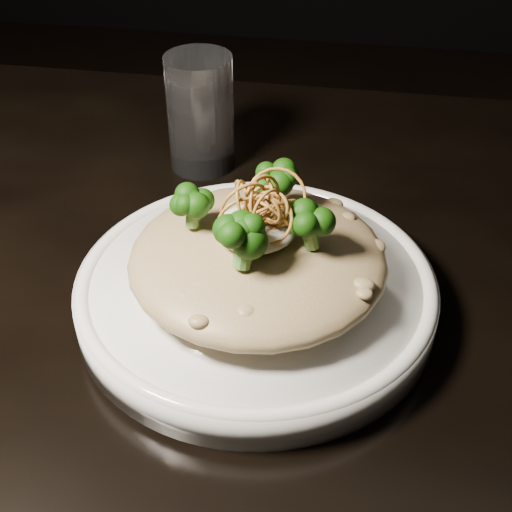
{
  "coord_description": "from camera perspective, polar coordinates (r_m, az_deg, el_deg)",
  "views": [
    {
      "loc": [
        0.17,
        -0.49,
        1.16
      ],
      "look_at": [
        0.09,
        -0.05,
        0.81
      ],
      "focal_mm": 50.0,
      "sensor_mm": 36.0,
      "label": 1
    }
  ],
  "objects": [
    {
      "name": "broccoli",
      "position": [
        0.55,
        -0.07,
        4.07
      ],
      "size": [
        0.14,
        0.14,
        0.05
      ],
      "primitive_type": null,
      "color": "black",
      "rests_on": "risotto"
    },
    {
      "name": "plate",
      "position": [
        0.6,
        0.0,
        -2.97
      ],
      "size": [
        0.3,
        0.3,
        0.03
      ],
      "primitive_type": "cylinder",
      "color": "white",
      "rests_on": "table"
    },
    {
      "name": "table",
      "position": [
        0.72,
        -6.55,
        -5.69
      ],
      "size": [
        1.1,
        0.8,
        0.75
      ],
      "color": "black",
      "rests_on": "ground"
    },
    {
      "name": "shallots",
      "position": [
        0.54,
        0.28,
        4.76
      ],
      "size": [
        0.06,
        0.06,
        0.04
      ],
      "primitive_type": null,
      "color": "brown",
      "rests_on": "cheese"
    },
    {
      "name": "drinking_glass",
      "position": [
        0.77,
        -4.46,
        11.33
      ],
      "size": [
        0.09,
        0.09,
        0.13
      ],
      "primitive_type": "cylinder",
      "rotation": [
        0.0,
        0.0,
        -0.31
      ],
      "color": "silver",
      "rests_on": "table"
    },
    {
      "name": "risotto",
      "position": [
        0.57,
        0.14,
        -0.23
      ],
      "size": [
        0.21,
        0.21,
        0.05
      ],
      "primitive_type": "ellipsoid",
      "color": "brown",
      "rests_on": "plate"
    },
    {
      "name": "cheese",
      "position": [
        0.55,
        -0.08,
        2.23
      ],
      "size": [
        0.06,
        0.06,
        0.02
      ],
      "primitive_type": "ellipsoid",
      "color": "silver",
      "rests_on": "risotto"
    }
  ]
}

